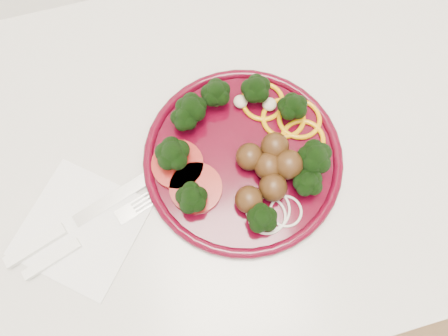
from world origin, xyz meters
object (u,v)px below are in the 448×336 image
object	(u,v)px
napkin	(81,228)
plate	(244,154)
fork	(68,249)
knife	(60,231)

from	to	relation	value
napkin	plate	bearing A→B (deg)	8.59
plate	napkin	bearing A→B (deg)	-171.41
plate	fork	bearing A→B (deg)	-166.66
napkin	fork	world-z (taller)	fork
plate	napkin	distance (m)	0.24
napkin	knife	size ratio (longest dim) A/B	0.71
plate	knife	size ratio (longest dim) A/B	1.35
knife	fork	xyz separation A→B (m)	(0.01, -0.03, -0.00)
plate	napkin	world-z (taller)	plate
fork	napkin	bearing A→B (deg)	33.31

